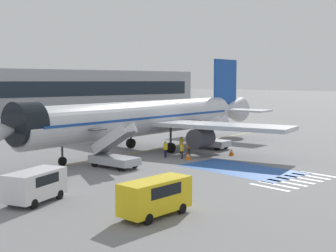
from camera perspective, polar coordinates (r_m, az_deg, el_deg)
ground_plane at (r=51.62m, az=-4.45°, el=-3.41°), size 600.00×600.00×0.00m
apron_leadline_yellow at (r=53.06m, az=-3.33°, el=-3.15°), size 74.89×11.10×0.01m
apron_stand_patch_blue at (r=43.20m, az=8.89°, el=-5.22°), size 5.91×10.91×0.01m
apron_walkway_bar_0 at (r=36.42m, az=12.22°, el=-7.31°), size 0.44×3.60×0.01m
apron_walkway_bar_1 at (r=37.39m, az=13.28°, el=-7.00°), size 0.44×3.60×0.01m
apron_walkway_bar_2 at (r=38.37m, az=14.28°, el=-6.70°), size 0.44×3.60×0.01m
apron_walkway_bar_3 at (r=39.37m, az=15.23°, el=-6.41°), size 0.44×3.60×0.01m
apron_walkway_bar_4 at (r=40.37m, az=16.14°, el=-6.14°), size 0.44×3.60×0.01m
apron_walkway_bar_5 at (r=41.39m, az=17.00°, el=-5.88°), size 0.44×3.60×0.01m
apron_walkway_bar_6 at (r=42.41m, az=17.82°, el=-5.63°), size 0.44×3.60×0.01m
airliner at (r=53.10m, az=-2.89°, el=0.96°), size 41.88×32.70×10.99m
boarding_stairs_forward at (r=43.62m, az=-6.62°, el=-3.72°), size 2.87×5.45×4.30m
boarding_stairs_aft at (r=55.76m, az=5.03°, el=-1.71°), size 2.87×5.45×4.05m
fuel_tanker at (r=79.16m, az=-9.96°, el=0.90°), size 8.79×3.24×3.41m
service_van_0 at (r=32.27m, az=-15.88°, el=-6.76°), size 4.75×3.58×2.13m
service_van_1 at (r=27.97m, az=-1.56°, el=-8.35°), size 4.87×2.24×2.21m
ground_crew_0 at (r=51.75m, az=1.65°, el=-2.16°), size 0.48×0.45×1.86m
ground_crew_1 at (r=48.24m, az=1.73°, el=-2.87°), size 0.48×0.35×1.68m
ground_crew_2 at (r=48.88m, az=-0.32°, el=-2.72°), size 0.27×0.45×1.73m
ground_crew_3 at (r=49.83m, az=2.57°, el=-2.54°), size 0.24×0.43×1.76m
traffic_cone_0 at (r=50.99m, az=7.75°, el=-3.16°), size 0.62×0.62×0.69m
traffic_cone_1 at (r=47.88m, az=2.47°, el=-3.69°), size 0.62×0.62×0.69m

